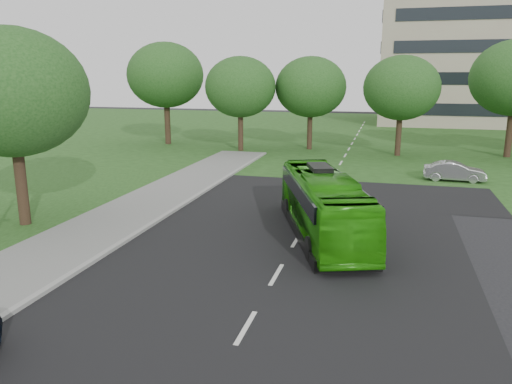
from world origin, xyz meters
TOP-DOWN VIEW (x-y plane):
  - ground at (0.00, 0.00)m, footprint 160.00×160.00m
  - street_surfaces at (-0.38, 22.75)m, footprint 120.00×120.00m
  - tree_park_a at (-9.84, 26.45)m, footprint 6.54×6.54m
  - tree_park_b at (-3.70, 28.96)m, footprint 6.64×6.64m
  - tree_park_c at (4.47, 27.17)m, footprint 6.54×6.54m
  - tree_park_f at (-18.40, 28.86)m, footprint 7.65×7.65m
  - tree_side_near at (-13.12, 1.00)m, footprint 6.94×6.94m
  - bus at (1.00, 3.07)m, footprint 5.60×10.29m
  - sedan at (8.08, 17.00)m, footprint 4.02×1.50m

SIDE VIEW (x-z plane):
  - ground at x=0.00m, z-range 0.00..0.00m
  - street_surfaces at x=-0.38m, z-range -0.05..0.10m
  - sedan at x=8.08m, z-range 0.00..1.31m
  - bus at x=1.00m, z-range 0.00..2.81m
  - tree_park_b at x=-3.70m, z-range 1.52..10.23m
  - tree_park_c at x=4.47m, z-range 1.55..10.23m
  - tree_park_a at x=-9.84m, z-range 1.55..10.24m
  - tree_side_near at x=-13.12m, z-range 1.65..10.86m
  - tree_park_f at x=-18.40m, z-range 1.84..12.05m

